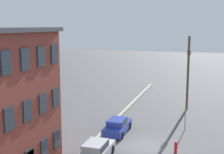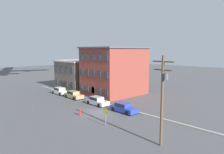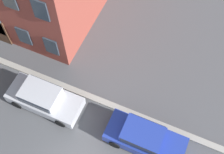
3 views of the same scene
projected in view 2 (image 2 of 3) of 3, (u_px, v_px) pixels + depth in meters
The scene contains 11 objects.
ground_plane at pixel (98, 113), 33.10m from camera, with size 200.00×200.00×0.00m, color #4C4C4F.
kerb_strip at pixel (119, 107), 36.15m from camera, with size 56.00×0.36×0.16m, color #9E998E.
apartment_corner at pixel (81, 74), 54.23m from camera, with size 9.59×10.26×6.98m.
apartment_midblock at pixel (114, 71), 46.66m from camera, with size 10.06×12.06×10.12m.
car_white at pixel (60, 91), 47.03m from camera, with size 4.40×1.92×1.43m.
car_tan at pixel (74, 94), 43.07m from camera, with size 4.40×1.92×1.43m.
car_silver at pixel (97, 101), 37.89m from camera, with size 4.40×1.92×1.43m.
car_blue at pixel (123, 107), 33.45m from camera, with size 4.40×1.92×1.43m.
caution_sign at pixel (106, 114), 27.11m from camera, with size 0.90×0.08×2.44m.
utility_pole at pixel (163, 96), 21.19m from camera, with size 2.40×0.44×9.01m.
fire_hydrant at pixel (80, 112), 31.79m from camera, with size 0.24×0.34×0.96m.
Camera 2 is at (24.95, -20.42, 9.54)m, focal length 35.00 mm.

